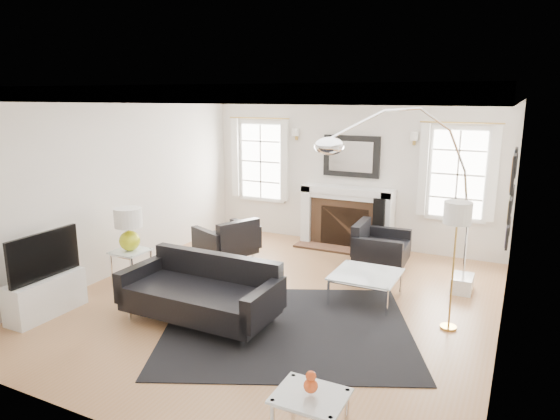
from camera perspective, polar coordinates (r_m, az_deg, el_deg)
The scene contains 25 objects.
floor at distance 6.91m, azimuth -0.16°, elevation -10.29°, with size 6.00×6.00×0.00m, color #A47145.
back_wall at distance 9.23m, azimuth 8.18°, elevation 4.57°, with size 5.50×0.04×2.80m, color silver.
front_wall at distance 4.12m, azimuth -19.22°, elevation -6.65°, with size 5.50×0.04×2.80m, color silver.
left_wall at distance 8.07m, azimuth -17.95°, elevation 2.87°, with size 0.04×6.00×2.80m, color silver.
right_wall at distance 5.84m, azimuth 24.80°, elevation -1.42°, with size 0.04×6.00×2.80m, color silver.
ceiling at distance 6.35m, azimuth -0.17°, elevation 13.61°, with size 5.50×6.00×0.02m, color white.
crown_molding at distance 6.34m, azimuth -0.17°, elevation 13.07°, with size 5.50×6.00×0.12m, color white.
fireplace at distance 9.20m, azimuth 7.60°, elevation -0.88°, with size 1.70×0.69×1.11m.
mantel_mirror at distance 9.15m, azimuth 8.14°, elevation 6.09°, with size 1.05×0.07×0.75m.
window_left at distance 9.90m, azimuth -2.17°, elevation 5.61°, with size 1.24×0.15×1.62m.
window_right at distance 8.78m, azimuth 19.65°, elevation 3.91°, with size 1.24×0.15×1.62m.
gallery_wall at distance 7.08m, azimuth 25.01°, elevation 2.02°, with size 0.04×1.73×1.29m.
tv_unit at distance 7.03m, azimuth -25.21°, elevation -8.30°, with size 0.35×1.00×1.09m.
area_rug at distance 6.15m, azimuth 0.82°, elevation -13.32°, with size 2.91×2.43×0.01m, color black.
sofa at distance 6.32m, azimuth -8.81°, elevation -9.36°, with size 1.96×0.91×0.64m.
armchair_left at distance 8.44m, azimuth -5.88°, elevation -3.53°, with size 1.09×1.14×0.61m.
armchair_right at distance 8.21m, azimuth 11.17°, elevation -4.20°, with size 0.86×0.94×0.61m.
coffee_table at distance 6.89m, azimuth 9.81°, elevation -7.40°, with size 0.86×0.86×0.38m.
side_table_left at distance 7.63m, azimuth -16.68°, elevation -5.20°, with size 0.48×0.48×0.52m.
nesting_table at distance 3.99m, azimuth 3.49°, elevation -21.76°, with size 0.53×0.44×0.58m.
gourd_lamp at distance 7.50m, azimuth -16.91°, elevation -1.79°, with size 0.40×0.40×0.63m.
orange_vase at distance 3.87m, azimuth 3.53°, elevation -19.14°, with size 0.11×0.11×0.17m.
arc_floor_lamp at distance 6.75m, azimuth 13.76°, elevation 1.65°, with size 1.89×1.75×2.68m.
stick_floor_lamp at distance 6.03m, azimuth 19.60°, elevation -1.05°, with size 0.31×0.31×1.55m.
speaker_tower at distance 8.90m, azimuth 11.30°, elevation -1.80°, with size 0.20×0.20×1.00m, color black.
Camera 1 is at (2.82, -5.68, 2.74)m, focal length 32.00 mm.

